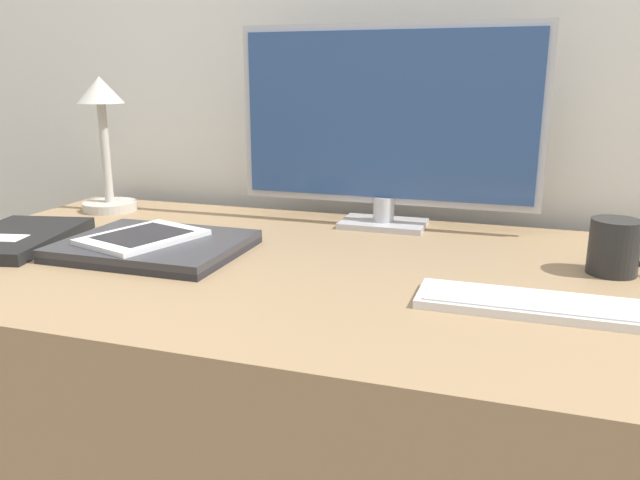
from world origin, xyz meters
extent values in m
cube|color=silver|center=(0.00, 0.58, 1.20)|extent=(3.60, 0.05, 2.40)
cube|color=#997A56|center=(0.00, 0.11, 0.38)|extent=(1.42, 0.76, 0.75)
cube|color=#B7B7BC|center=(0.07, 0.41, 0.76)|extent=(0.17, 0.11, 0.01)
cylinder|color=#B7B7BC|center=(0.07, 0.41, 0.79)|extent=(0.04, 0.04, 0.05)
cube|color=#B7B7BC|center=(0.07, 0.41, 0.98)|extent=(0.61, 0.01, 0.36)
cube|color=#2D4C84|center=(0.07, 0.40, 0.98)|extent=(0.59, 0.01, 0.33)
cube|color=silver|center=(0.37, 0.01, 0.76)|extent=(0.32, 0.10, 0.01)
cube|color=silver|center=(0.37, 0.01, 0.76)|extent=(0.30, 0.08, 0.00)
cube|color=#232328|center=(-0.27, 0.09, 0.76)|extent=(0.31, 0.25, 0.01)
cube|color=#333338|center=(-0.27, 0.09, 0.77)|extent=(0.31, 0.25, 0.01)
cube|color=white|center=(-0.29, 0.08, 0.78)|extent=(0.20, 0.23, 0.01)
cube|color=black|center=(-0.29, 0.08, 0.78)|extent=(0.15, 0.17, 0.00)
cylinder|color=#BCB7AD|center=(-0.57, 0.37, 0.76)|extent=(0.12, 0.12, 0.02)
cylinder|color=#BCB7AD|center=(-0.57, 0.37, 0.88)|extent=(0.02, 0.02, 0.22)
cone|color=#BCB7AD|center=(-0.57, 0.37, 1.02)|extent=(0.10, 0.10, 0.06)
cube|color=black|center=(-0.55, 0.06, 0.76)|extent=(0.23, 0.31, 0.02)
cylinder|color=black|center=(0.48, 0.21, 0.79)|extent=(0.08, 0.08, 0.09)
camera|label=1|loc=(0.34, -0.83, 1.06)|focal=35.00mm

